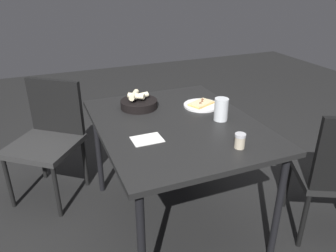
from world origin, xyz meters
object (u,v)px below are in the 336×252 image
Objects in this scene: dining_table at (176,131)px; beer_glass at (221,111)px; chair_near at (49,132)px; pizza_plate at (201,105)px; bread_basket at (139,103)px; pepper_shaker at (240,142)px.

dining_table is 8.41× the size of beer_glass.
chair_near reaches higher than dining_table.
beer_glass is at bearing -88.42° from pizza_plate.
pizza_plate is 1.10m from chair_near.
bread_basket is at bearing -31.20° from chair_near.
pizza_plate is 0.97× the size of bread_basket.
beer_glass is (0.01, -0.24, 0.05)m from pizza_plate.
chair_near is (-0.96, 0.48, -0.24)m from pizza_plate.
pepper_shaker is at bearing -50.19° from chair_near.
bread_basket is (-0.39, 0.13, 0.02)m from pizza_plate.
beer_glass is 1.74× the size of pepper_shaker.
chair_near reaches higher than pepper_shaker.
pepper_shaker is at bearing -66.64° from bread_basket.
chair_near reaches higher than pizza_plate.
beer_glass is at bearing -36.56° from chair_near.
bread_basket reaches higher than pizza_plate.
beer_glass reaches higher than pizza_plate.
beer_glass is at bearing 75.28° from pepper_shaker.
dining_table is at bearing -145.84° from pizza_plate.
beer_glass is at bearing -14.47° from dining_table.
chair_near is at bearing 148.80° from bread_basket.
pepper_shaker is (-0.08, -0.57, 0.02)m from pizza_plate.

